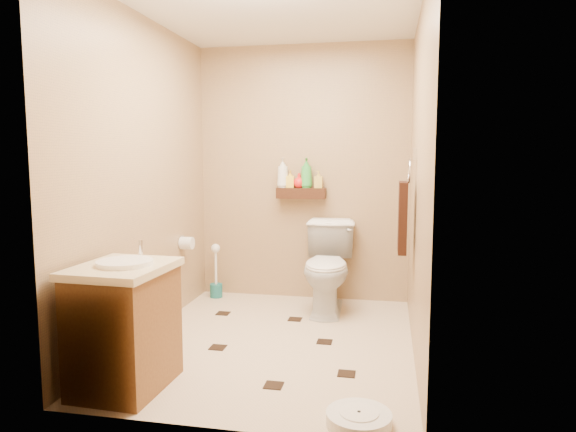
# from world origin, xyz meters

# --- Properties ---
(ground) EXTENTS (2.50, 2.50, 0.00)m
(ground) POSITION_xyz_m (0.00, 0.00, 0.00)
(ground) COLOR beige
(ground) RESTS_ON ground
(wall_back) EXTENTS (2.00, 0.04, 2.40)m
(wall_back) POSITION_xyz_m (0.00, 1.25, 1.20)
(wall_back) COLOR #9E7B5A
(wall_back) RESTS_ON ground
(wall_front) EXTENTS (2.00, 0.04, 2.40)m
(wall_front) POSITION_xyz_m (0.00, -1.25, 1.20)
(wall_front) COLOR #9E7B5A
(wall_front) RESTS_ON ground
(wall_left) EXTENTS (0.04, 2.50, 2.40)m
(wall_left) POSITION_xyz_m (-1.00, 0.00, 1.20)
(wall_left) COLOR #9E7B5A
(wall_left) RESTS_ON ground
(wall_right) EXTENTS (0.04, 2.50, 2.40)m
(wall_right) POSITION_xyz_m (1.00, 0.00, 1.20)
(wall_right) COLOR #9E7B5A
(wall_right) RESTS_ON ground
(ceiling) EXTENTS (2.00, 2.50, 0.02)m
(ceiling) POSITION_xyz_m (0.00, 0.00, 2.40)
(ceiling) COLOR silver
(ceiling) RESTS_ON wall_back
(wall_shelf) EXTENTS (0.46, 0.14, 0.10)m
(wall_shelf) POSITION_xyz_m (0.00, 1.17, 1.02)
(wall_shelf) COLOR #3E2011
(wall_shelf) RESTS_ON wall_back
(floor_accents) EXTENTS (1.27, 1.40, 0.01)m
(floor_accents) POSITION_xyz_m (0.03, -0.04, 0.00)
(floor_accents) COLOR black
(floor_accents) RESTS_ON ground
(toilet) EXTENTS (0.47, 0.79, 0.79)m
(toilet) POSITION_xyz_m (0.30, 0.83, 0.39)
(toilet) COLOR white
(toilet) RESTS_ON ground
(vanity) EXTENTS (0.52, 0.63, 0.86)m
(vanity) POSITION_xyz_m (-0.70, -0.90, 0.38)
(vanity) COLOR brown
(vanity) RESTS_ON ground
(bathroom_scale) EXTENTS (0.36, 0.36, 0.07)m
(bathroom_scale) POSITION_xyz_m (0.68, -1.07, 0.03)
(bathroom_scale) COLOR white
(bathroom_scale) RESTS_ON ground
(toilet_brush) EXTENTS (0.12, 0.12, 0.53)m
(toilet_brush) POSITION_xyz_m (-0.82, 1.07, 0.18)
(toilet_brush) COLOR #1A6669
(toilet_brush) RESTS_ON ground
(towel_ring) EXTENTS (0.12, 0.30, 0.76)m
(towel_ring) POSITION_xyz_m (0.91, 0.25, 0.95)
(towel_ring) COLOR silver
(towel_ring) RESTS_ON wall_right
(toilet_paper) EXTENTS (0.12, 0.11, 0.12)m
(toilet_paper) POSITION_xyz_m (-0.94, 0.65, 0.60)
(toilet_paper) COLOR white
(toilet_paper) RESTS_ON wall_left
(bottle_a) EXTENTS (0.13, 0.13, 0.28)m
(bottle_a) POSITION_xyz_m (-0.18, 1.17, 1.21)
(bottle_a) COLOR white
(bottle_a) RESTS_ON wall_shelf
(bottle_b) EXTENTS (0.08, 0.08, 0.16)m
(bottle_b) POSITION_xyz_m (-0.11, 1.17, 1.15)
(bottle_b) COLOR yellow
(bottle_b) RESTS_ON wall_shelf
(bottle_c) EXTENTS (0.11, 0.11, 0.14)m
(bottle_c) POSITION_xyz_m (-0.02, 1.17, 1.14)
(bottle_c) COLOR red
(bottle_c) RESTS_ON wall_shelf
(bottle_d) EXTENTS (0.11, 0.11, 0.28)m
(bottle_d) POSITION_xyz_m (0.05, 1.17, 1.21)
(bottle_d) COLOR green
(bottle_d) RESTS_ON wall_shelf
(bottle_e) EXTENTS (0.08, 0.08, 0.16)m
(bottle_e) POSITION_xyz_m (0.16, 1.17, 1.15)
(bottle_e) COLOR gold
(bottle_e) RESTS_ON wall_shelf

